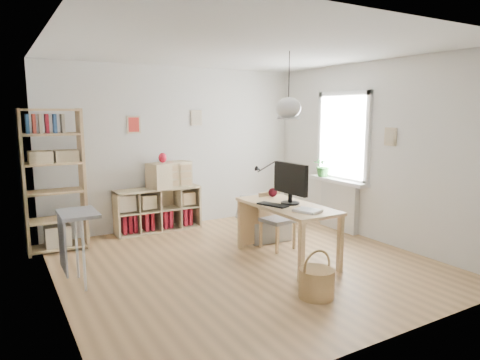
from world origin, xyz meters
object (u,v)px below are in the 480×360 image
drawer_chest (169,175)px  cube_shelf (156,213)px  tall_bookshelf (53,175)px  chair (275,216)px  storage_chest (265,225)px  desk (287,211)px  monitor (291,181)px

drawer_chest → cube_shelf: bearing=153.7°
cube_shelf → drawer_chest: size_ratio=1.94×
tall_bookshelf → chair: (2.74, -1.46, -0.63)m
cube_shelf → tall_bookshelf: tall_bookshelf is taller
storage_chest → drawer_chest: size_ratio=1.07×
cube_shelf → drawer_chest: 0.67m
chair → tall_bookshelf: bearing=143.8°
desk → chair: chair is taller
storage_chest → drawer_chest: (-1.08, 1.26, 0.71)m
cube_shelf → storage_chest: bearing=-44.9°
cube_shelf → chair: (1.18, -1.74, 0.16)m
tall_bookshelf → cube_shelf: bearing=10.2°
chair → drawer_chest: bearing=111.0°
desk → monitor: (0.06, 0.01, 0.40)m
tall_bookshelf → desk: bearing=-37.0°
chair → monitor: size_ratio=1.30×
tall_bookshelf → chair: bearing=-28.0°
desk → chair: (0.16, 0.49, -0.19)m
tall_bookshelf → drawer_chest: bearing=7.6°
monitor → drawer_chest: bearing=108.7°
monitor → drawer_chest: monitor is taller
monitor → drawer_chest: 2.34m
cube_shelf → drawer_chest: (0.23, -0.04, 0.63)m
chair → monitor: monitor is taller
drawer_chest → monitor: bearing=-84.8°
chair → storage_chest: bearing=65.5°
tall_bookshelf → chair: 3.17m
drawer_chest → storage_chest: bearing=-65.7°
desk → tall_bookshelf: (-2.59, 1.95, 0.43)m
cube_shelf → storage_chest: (1.31, -1.30, -0.08)m
tall_bookshelf → storage_chest: size_ratio=2.60×
tall_bookshelf → storage_chest: 3.17m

